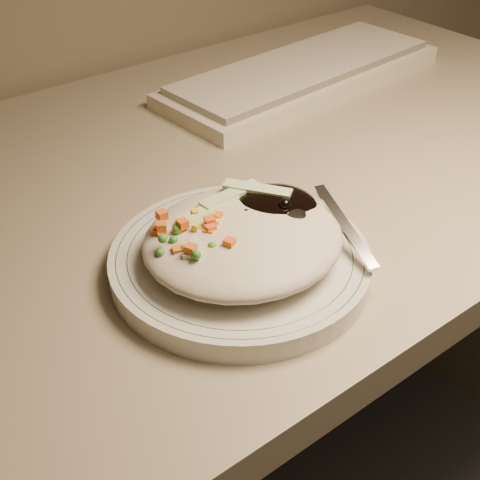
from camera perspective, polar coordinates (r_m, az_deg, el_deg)
desk at (r=0.91m, az=-4.81°, el=-5.93°), size 1.40×0.70×0.74m
plate at (r=0.64m, az=-0.00°, el=-1.89°), size 0.25×0.25×0.02m
plate_rim at (r=0.63m, az=-0.00°, el=-1.18°), size 0.24×0.24×0.00m
meal at (r=0.62m, az=0.36°, el=0.53°), size 0.21×0.19×0.05m
keyboard at (r=1.05m, az=5.38°, el=13.96°), size 0.47×0.20×0.03m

